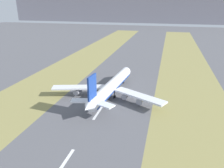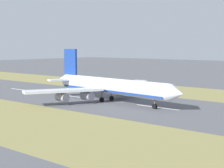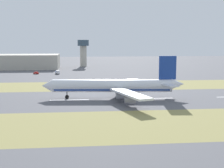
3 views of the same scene
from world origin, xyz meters
name	(u,v)px [view 2 (image 2 of 3)]	position (x,y,z in m)	size (l,w,h in m)	color
ground_plane	(119,102)	(0.00, 0.00, 0.00)	(800.00, 800.00, 0.00)	#56565B
grass_median_west	(180,91)	(-45.00, 0.00, 0.00)	(40.00, 600.00, 0.01)	olive
grass_median_east	(21,120)	(45.00, 0.00, 0.00)	(40.00, 600.00, 0.01)	olive
centreline_dash_near	(22,90)	(0.00, -62.37, 0.01)	(1.20, 18.00, 0.01)	silver
centreline_dash_mid	(78,97)	(0.00, -22.37, 0.01)	(1.20, 18.00, 0.01)	silver
centreline_dash_far	(157,107)	(0.00, 17.63, 0.01)	(1.20, 18.00, 0.01)	silver
airplane_main_jet	(109,86)	(1.15, -4.26, 6.02)	(63.84, 67.22, 20.20)	silver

